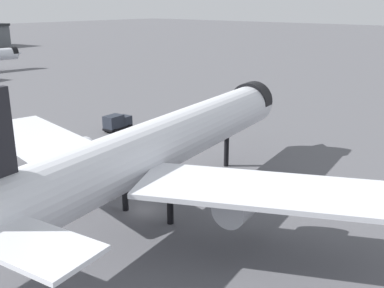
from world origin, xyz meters
name	(u,v)px	position (x,y,z in m)	size (l,w,h in m)	color
ground	(145,210)	(0.00, 0.00, 0.00)	(900.00, 900.00, 0.00)	#56565B
airliner_near_gate	(158,147)	(1.23, -1.06, 7.39)	(57.75, 52.10, 16.77)	silver
service_truck_front	(117,122)	(19.78, 27.65, 1.59)	(5.70, 3.03, 3.00)	black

